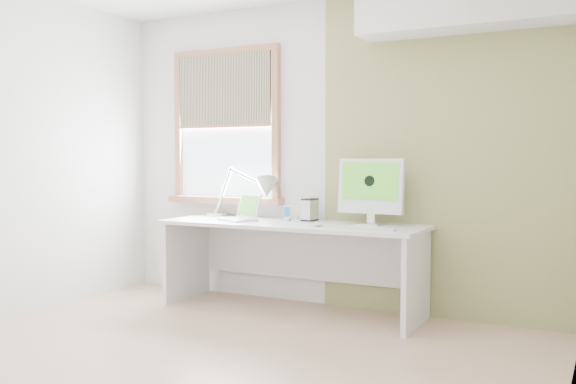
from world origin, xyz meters
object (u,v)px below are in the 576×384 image
Objects in this scene: external_drive at (310,210)px; desk at (294,246)px; desk_lamp at (257,191)px; laptop at (242,214)px; imac at (371,188)px.

desk is at bearing -113.56° from external_drive.
desk is 2.79× the size of desk_lamp.
imac is (1.09, 0.16, 0.24)m from laptop.
desk_lamp reaches higher than laptop.
imac is at bearing 8.13° from laptop.
desk_lamp is (-0.45, 0.16, 0.43)m from desk.
imac is (0.56, -0.06, 0.20)m from external_drive.
imac is at bearing 8.80° from desk.
desk_lamp is 1.48× the size of imac.
laptop is at bearing -172.77° from desk.
desk is at bearing -171.20° from imac.
laptop is 2.15× the size of external_drive.
desk is at bearing -19.49° from desk_lamp.
desk_lamp reaches higher than external_drive.
laptop reaches higher than external_drive.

